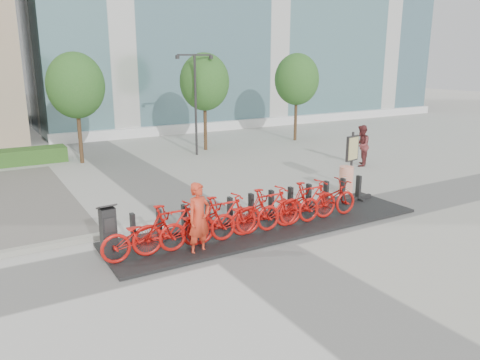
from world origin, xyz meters
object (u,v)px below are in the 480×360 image
bike_0 (144,235)px  pedestrian (361,146)px  construction_barrel (346,180)px  worker_red (199,219)px  map_sign (352,151)px  kiosk (108,231)px

bike_0 → pedestrian: pedestrian is taller
construction_barrel → pedestrian: bearing=39.4°
worker_red → pedestrian: bearing=10.3°
construction_barrel → map_sign: bearing=36.1°
worker_red → construction_barrel: worker_red is taller
worker_red → pedestrian: pedestrian is taller
bike_0 → pedestrian: (12.00, 4.97, 0.29)m
pedestrian → map_sign: 3.83m
map_sign → pedestrian: bearing=27.2°
construction_barrel → worker_red: bearing=-161.7°
bike_0 → map_sign: size_ratio=1.02×
worker_red → construction_barrel: (7.04, 2.33, -0.44)m
kiosk → map_sign: 10.09m
worker_red → construction_barrel: bearing=2.1°
kiosk → construction_barrel: size_ratio=1.40×
bike_0 → construction_barrel: 8.56m
bike_0 → map_sign: (9.10, 2.52, 0.76)m
pedestrian → construction_barrel: (-3.67, -3.01, -0.45)m
pedestrian → construction_barrel: bearing=-0.2°
bike_0 → kiosk: 0.87m
pedestrian → map_sign: map_sign is taller
map_sign → worker_red: bearing=-172.6°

